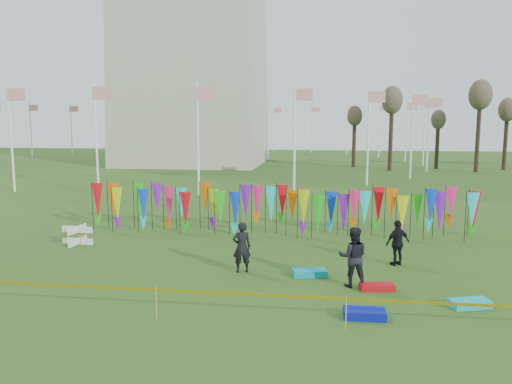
# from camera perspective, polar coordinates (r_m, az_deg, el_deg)

# --- Properties ---
(ground) EXTENTS (160.00, 160.00, 0.00)m
(ground) POSITION_cam_1_polar(r_m,az_deg,el_deg) (15.17, -1.24, -12.48)
(ground) COLOR #294B15
(ground) RESTS_ON ground
(flagpole_ring) EXTENTS (57.40, 56.16, 8.00)m
(flagpole_ring) POSITION_cam_1_polar(r_m,az_deg,el_deg) (64.13, -6.90, 6.84)
(flagpole_ring) COLOR white
(flagpole_ring) RESTS_ON ground
(banner_row) EXTENTS (18.64, 0.64, 2.18)m
(banner_row) POSITION_cam_1_polar(r_m,az_deg,el_deg) (23.65, 2.93, -1.73)
(banner_row) COLOR black
(banner_row) RESTS_ON ground
(caution_tape_near) EXTENTS (26.00, 0.02, 0.90)m
(caution_tape_near) POSITION_cam_1_polar(r_m,az_deg,el_deg) (13.49, -3.27, -11.64)
(caution_tape_near) COLOR #DFC304
(caution_tape_near) RESTS_ON ground
(box_kite) EXTENTS (0.75, 0.75, 0.83)m
(box_kite) POSITION_cam_1_polar(r_m,az_deg,el_deg) (23.10, -19.73, -4.67)
(box_kite) COLOR red
(box_kite) RESTS_ON ground
(person_left) EXTENTS (0.78, 0.67, 1.82)m
(person_left) POSITION_cam_1_polar(r_m,az_deg,el_deg) (17.77, -1.63, -6.32)
(person_left) COLOR black
(person_left) RESTS_ON ground
(person_mid) EXTENTS (0.96, 0.60, 1.97)m
(person_mid) POSITION_cam_1_polar(r_m,az_deg,el_deg) (16.55, 11.04, -7.29)
(person_mid) COLOR black
(person_mid) RESTS_ON ground
(person_right) EXTENTS (1.15, 0.99, 1.71)m
(person_right) POSITION_cam_1_polar(r_m,az_deg,el_deg) (19.34, 15.89, -5.60)
(person_right) COLOR black
(person_right) RESTS_ON ground
(kite_bag_turquoise) EXTENTS (1.26, 0.83, 0.23)m
(kite_bag_turquoise) POSITION_cam_1_polar(r_m,az_deg,el_deg) (17.62, 6.15, -9.17)
(kite_bag_turquoise) COLOR #0C9BB6
(kite_bag_turquoise) RESTS_ON ground
(kite_bag_blue) EXTENTS (1.15, 0.62, 0.24)m
(kite_bag_blue) POSITION_cam_1_polar(r_m,az_deg,el_deg) (14.33, 12.29, -13.43)
(kite_bag_blue) COLOR #0A16AE
(kite_bag_blue) RESTS_ON ground
(kite_bag_red) EXTENTS (1.14, 0.67, 0.20)m
(kite_bag_red) POSITION_cam_1_polar(r_m,az_deg,el_deg) (16.62, 13.66, -10.49)
(kite_bag_red) COLOR red
(kite_bag_red) RESTS_ON ground
(kite_bag_teal) EXTENTS (1.25, 0.86, 0.22)m
(kite_bag_teal) POSITION_cam_1_polar(r_m,az_deg,el_deg) (16.00, 23.24, -11.63)
(kite_bag_teal) COLOR #0EC0C4
(kite_bag_teal) RESTS_ON ground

